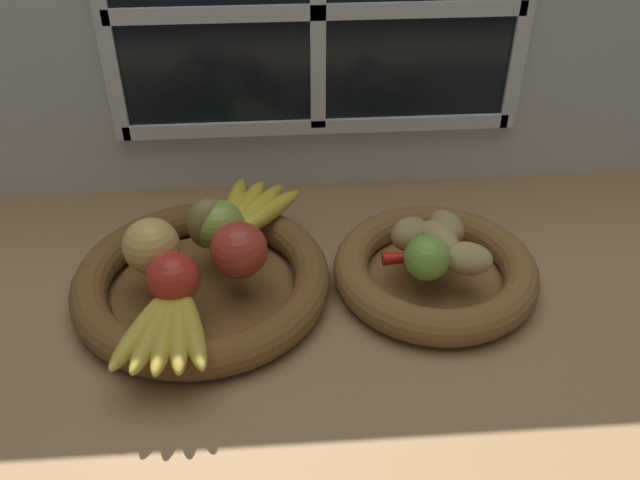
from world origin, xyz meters
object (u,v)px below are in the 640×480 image
object	(u,v)px
banana_bunch_back	(248,213)
chili_pepper	(432,257)
pear_brown	(209,224)
potato_small	(467,258)
apple_red_right	(239,250)
fruit_bowl_right	(436,273)
potato_oblong	(410,234)
potato_large	(439,244)
apple_green_back	(219,225)
apple_golden_left	(151,246)
lime_near	(427,258)
potato_back	(446,227)
apple_red_front	(173,278)
banana_bunch_front	(168,324)
fruit_bowl_left	(202,283)

from	to	relation	value
banana_bunch_back	chili_pepper	bearing A→B (deg)	-25.24
pear_brown	potato_small	bearing A→B (deg)	-13.34
apple_red_right	potato_small	xyz separation A→B (cm)	(30.75, -1.82, -1.73)
fruit_bowl_right	banana_bunch_back	bearing A→B (deg)	157.36
banana_bunch_back	potato_oblong	distance (cm)	24.67
apple_red_right	potato_large	distance (cm)	27.66
apple_green_back	pear_brown	world-z (taller)	pear_brown
fruit_bowl_right	apple_golden_left	xyz separation A→B (cm)	(-39.43, 0.42, 6.56)
apple_golden_left	banana_bunch_back	xyz separation A→B (cm)	(12.68, 10.73, -2.43)
lime_near	potato_back	bearing A→B (deg)	61.02
apple_golden_left	apple_green_back	bearing A→B (deg)	27.20
apple_green_back	potato_oblong	size ratio (longest dim) A/B	1.20
banana_bunch_back	potato_large	world-z (taller)	potato_large
potato_large	apple_red_front	bearing A→B (deg)	-170.35
pear_brown	banana_bunch_front	bearing A→B (deg)	-103.24
lime_near	pear_brown	bearing A→B (deg)	163.00
chili_pepper	potato_back	bearing A→B (deg)	59.50
banana_bunch_back	potato_oblong	world-z (taller)	potato_oblong
apple_green_back	potato_small	bearing A→B (deg)	-13.60
apple_golden_left	banana_bunch_back	distance (cm)	16.79
banana_bunch_back	potato_large	size ratio (longest dim) A/B	2.23
pear_brown	potato_back	bearing A→B (deg)	-1.40
fruit_bowl_right	potato_back	world-z (taller)	potato_back
fruit_bowl_left	potato_small	size ratio (longest dim) A/B	5.16
apple_green_back	pear_brown	bearing A→B (deg)	172.88
fruit_bowl_right	potato_large	size ratio (longest dim) A/B	3.58
fruit_bowl_right	apple_green_back	size ratio (longest dim) A/B	4.03
fruit_bowl_left	potato_oblong	xyz separation A→B (cm)	(29.70, 2.77, 5.01)
apple_red_front	chili_pepper	xyz separation A→B (cm)	(34.77, 5.18, -2.51)
apple_green_back	potato_back	distance (cm)	32.55
banana_bunch_front	potato_oblong	xyz separation A→B (cm)	(32.59, 15.19, 0.91)
banana_bunch_front	potato_back	xyz separation A→B (cm)	(38.12, 16.77, 0.72)
apple_red_right	pear_brown	size ratio (longest dim) A/B	0.99
fruit_bowl_left	potato_oblong	world-z (taller)	potato_oblong
fruit_bowl_right	banana_bunch_back	size ratio (longest dim) A/B	1.61
fruit_bowl_left	potato_small	xyz separation A→B (cm)	(36.42, -3.16, 4.85)
potato_oblong	potato_back	size ratio (longest dim) A/B	0.91
fruit_bowl_left	pear_brown	world-z (taller)	pear_brown
apple_red_front	potato_large	distance (cm)	36.43
apple_red_right	pear_brown	bearing A→B (deg)	124.12
apple_golden_left	apple_red_right	size ratio (longest dim) A/B	1.00
fruit_bowl_left	pear_brown	size ratio (longest dim) A/B	4.63
potato_large	lime_near	size ratio (longest dim) A/B	1.31
apple_green_back	banana_bunch_back	world-z (taller)	apple_green_back
apple_red_front	apple_golden_left	distance (cm)	7.43
potato_large	banana_bunch_back	bearing A→B (deg)	157.36
banana_bunch_back	chili_pepper	world-z (taller)	banana_bunch_back
apple_red_front	potato_small	size ratio (longest dim) A/B	0.99
apple_golden_left	chili_pepper	size ratio (longest dim) A/B	0.56
apple_red_front	apple_red_right	xyz separation A→B (cm)	(8.31, 4.76, 0.42)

